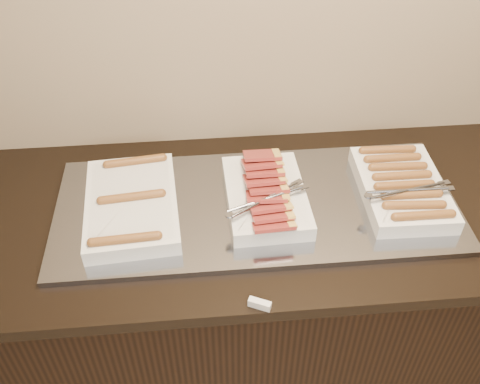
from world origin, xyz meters
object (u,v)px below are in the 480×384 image
object	(u,v)px
counter	(259,298)
dish_center	(266,195)
dish_left	(132,204)
warming_tray	(256,206)
dish_right	(402,187)

from	to	relation	value
counter	dish_center	bearing A→B (deg)	-29.70
dish_left	dish_center	size ratio (longest dim) A/B	1.11
warming_tray	dish_right	xyz separation A→B (m)	(0.44, -0.00, 0.04)
counter	dish_left	bearing A→B (deg)	180.00
warming_tray	dish_center	bearing A→B (deg)	-8.84
dish_center	warming_tray	bearing A→B (deg)	169.71
counter	warming_tray	bearing A→B (deg)	180.00
warming_tray	dish_left	world-z (taller)	dish_left
dish_center	dish_right	world-z (taller)	dish_center
counter	dish_left	size ratio (longest dim) A/B	5.03
counter	warming_tray	world-z (taller)	warming_tray
warming_tray	dish_left	xyz separation A→B (m)	(-0.37, 0.00, 0.04)
counter	dish_center	world-z (taller)	dish_center
counter	dish_right	world-z (taller)	dish_right
dish_center	dish_right	distance (m)	0.41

